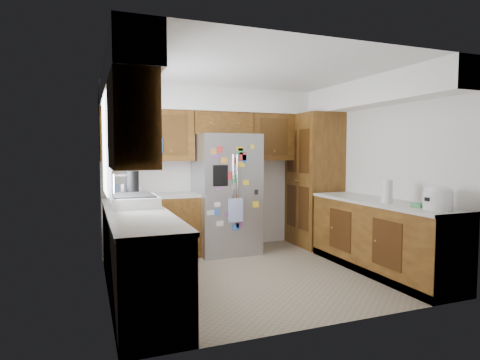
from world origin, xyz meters
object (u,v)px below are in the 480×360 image
object	(u,v)px
pantry	(314,180)
fridge	(227,194)
paper_towel	(387,191)
rice_cooker	(438,197)

from	to	relation	value
pantry	fridge	xyz separation A→B (m)	(-1.50, 0.05, -0.17)
pantry	fridge	size ratio (longest dim) A/B	1.19
pantry	paper_towel	size ratio (longest dim) A/B	7.59
fridge	rice_cooker	xyz separation A→B (m)	(1.50, -2.54, 0.16)
fridge	pantry	bearing A→B (deg)	-2.06
pantry	fridge	world-z (taller)	pantry
pantry	rice_cooker	size ratio (longest dim) A/B	7.04
rice_cooker	paper_towel	distance (m)	0.65
pantry	paper_towel	world-z (taller)	pantry
pantry	paper_towel	bearing A→B (deg)	-93.46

